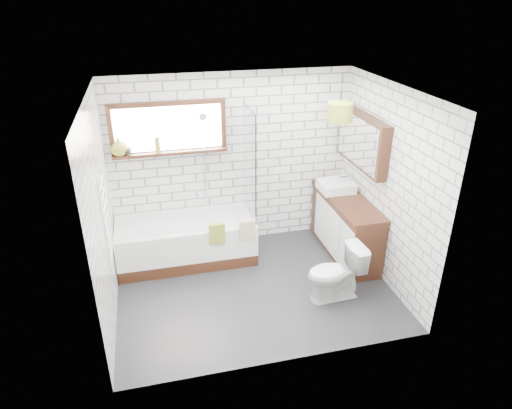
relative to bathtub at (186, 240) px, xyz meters
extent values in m
cube|color=black|center=(0.76, -0.89, -0.31)|extent=(3.40, 2.60, 0.01)
cube|color=white|center=(0.76, -0.89, 2.20)|extent=(3.40, 2.60, 0.01)
cube|color=white|center=(0.76, 0.42, 0.95)|extent=(3.40, 0.01, 2.50)
cube|color=white|center=(0.76, -2.19, 0.95)|extent=(3.40, 0.01, 2.50)
cube|color=white|center=(-0.95, -0.89, 0.95)|extent=(0.01, 2.60, 2.50)
cube|color=white|center=(2.46, -0.89, 0.95)|extent=(0.01, 2.60, 2.50)
cube|color=black|center=(-0.09, 0.37, 1.50)|extent=(1.52, 0.16, 0.68)
cube|color=white|center=(-0.90, -0.89, 0.90)|extent=(0.06, 0.52, 1.00)
cube|color=black|center=(2.38, -0.29, 1.35)|extent=(0.16, 1.20, 0.70)
cylinder|color=silver|center=(0.36, 0.37, 1.05)|extent=(0.02, 0.02, 1.30)
cube|color=white|center=(0.00, 0.00, 0.00)|extent=(1.86, 0.82, 0.60)
cube|color=white|center=(0.91, 0.00, 1.05)|extent=(0.02, 0.72, 1.50)
cube|color=olive|center=(0.38, -0.41, 0.28)|extent=(0.21, 0.06, 0.28)
cube|color=tan|center=(0.78, -0.41, 0.28)|extent=(0.21, 0.05, 0.28)
cube|color=black|center=(2.21, -0.36, 0.13)|extent=(0.49, 1.51, 0.86)
cube|color=white|center=(2.15, -0.07, 0.63)|extent=(0.46, 0.41, 0.14)
cylinder|color=silver|center=(2.31, -0.07, 0.69)|extent=(0.03, 0.03, 0.15)
imported|color=white|center=(1.67, -1.31, 0.05)|extent=(0.43, 0.71, 0.70)
imported|color=olive|center=(-0.74, 0.34, 1.30)|extent=(0.29, 0.29, 0.24)
imported|color=black|center=(-0.68, 0.34, 1.26)|extent=(0.20, 0.20, 0.17)
cylinder|color=olive|center=(-0.26, 0.34, 1.28)|extent=(0.07, 0.07, 0.21)
cylinder|color=olive|center=(1.96, -0.44, 1.80)|extent=(0.32, 0.32, 0.23)
camera|label=1|loc=(-0.36, -5.56, 3.21)|focal=32.00mm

